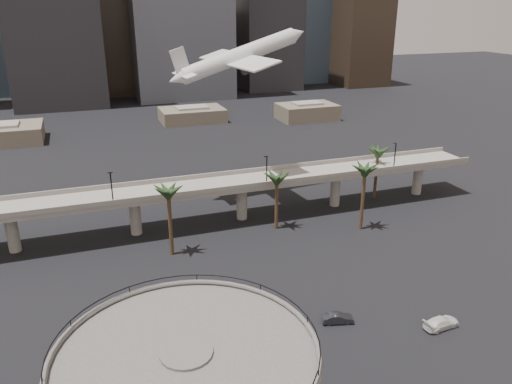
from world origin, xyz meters
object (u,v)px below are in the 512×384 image
object	(u,v)px
overpass	(190,192)
airborne_jet	(239,56)
car_a	(259,330)
car_b	(338,318)
car_c	(441,323)

from	to	relation	value
overpass	airborne_jet	distance (m)	32.18
overpass	car_a	bearing A→B (deg)	-88.89
overpass	car_b	distance (m)	42.09
overpass	car_c	xyz separation A→B (m)	(25.54, -45.60, -6.54)
airborne_jet	car_b	bearing A→B (deg)	-100.32
airborne_jet	car_a	xyz separation A→B (m)	(-14.50, -52.53, -31.26)
airborne_jet	car_c	distance (m)	68.04
overpass	car_c	distance (m)	52.67
airborne_jet	car_b	size ratio (longest dim) A/B	7.40
car_c	car_a	bearing A→B (deg)	68.31
airborne_jet	car_c	bearing A→B (deg)	-87.43
overpass	car_c	world-z (taller)	overpass
airborne_jet	car_a	bearing A→B (deg)	-112.65
car_a	car_b	distance (m)	11.65
car_c	airborne_jet	bearing A→B (deg)	4.02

